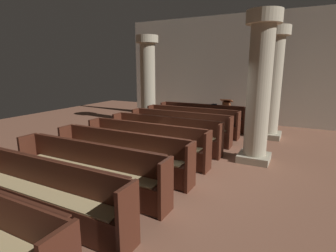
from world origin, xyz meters
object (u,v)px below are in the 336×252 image
at_px(pew_row_1, 191,120).
at_px(pillar_aisle_side, 272,82).
at_px(pew_row_6, 88,168).
at_px(pillar_far_side, 148,79).
at_px(pew_row_4, 146,141).
at_px(pew_row_2, 179,126).
at_px(hymn_book, 214,104).
at_px(pew_row_0, 201,116).
at_px(pew_row_5, 121,152).
at_px(pillar_aisle_rear, 259,87).
at_px(pew_row_3, 165,133).
at_px(lectern, 226,114).
at_px(pew_row_7, 41,190).

relative_size(pew_row_1, pillar_aisle_side, 0.94).
xyz_separation_m(pew_row_6, pillar_far_side, (-2.45, 6.17, 1.38)).
xyz_separation_m(pew_row_4, pew_row_6, (0.00, -2.04, 0.00)).
height_order(pew_row_2, pillar_aisle_side, pillar_aisle_side).
bearing_deg(pew_row_6, hymn_book, 86.00).
bearing_deg(pew_row_0, pew_row_6, -90.00).
bearing_deg(pew_row_5, pew_row_2, 90.00).
relative_size(pillar_aisle_side, hymn_book, 18.50).
bearing_deg(pillar_aisle_rear, pew_row_3, -175.95).
bearing_deg(pew_row_2, lectern, 77.75).
bearing_deg(pew_row_7, pew_row_1, 90.00).
bearing_deg(pillar_far_side, hymn_book, 3.07).
bearing_deg(pillar_aisle_side, pillar_far_side, 176.51).
height_order(pew_row_4, pew_row_6, same).
bearing_deg(lectern, hymn_book, -104.82).
height_order(pew_row_7, lectern, lectern).
height_order(pew_row_0, pew_row_1, same).
bearing_deg(pew_row_7, pew_row_0, 90.00).
height_order(pew_row_0, pew_row_5, same).
bearing_deg(pew_row_0, pew_row_2, -90.00).
relative_size(pew_row_0, pillar_aisle_rear, 0.94).
distance_m(pillar_aisle_side, hymn_book, 2.30).
xyz_separation_m(pew_row_1, pillar_aisle_rear, (2.50, -1.87, 1.38)).
bearing_deg(pew_row_3, pew_row_1, 90.00).
distance_m(pew_row_0, pew_row_3, 3.07).
distance_m(pew_row_4, pillar_aisle_rear, 3.09).
bearing_deg(pew_row_0, hymn_book, 23.23).
height_order(pew_row_3, pew_row_7, same).
bearing_deg(pew_row_7, pew_row_6, 90.00).
distance_m(pillar_aisle_rear, hymn_book, 3.82).
distance_m(pew_row_4, pew_row_7, 3.07).
bearing_deg(pillar_far_side, pew_row_4, -59.31).
height_order(pillar_aisle_side, pillar_far_side, same).
distance_m(pew_row_7, pillar_aisle_side, 7.45).
relative_size(pew_row_3, pew_row_5, 1.00).
relative_size(pew_row_5, pew_row_7, 1.00).
xyz_separation_m(pew_row_2, pew_row_4, (0.00, -2.04, 0.00)).
relative_size(pew_row_3, pew_row_6, 1.00).
bearing_deg(pew_row_4, pew_row_0, 90.00).
relative_size(pew_row_4, pillar_aisle_rear, 0.94).
relative_size(pew_row_6, pillar_aisle_side, 0.94).
height_order(pew_row_6, pillar_aisle_rear, pillar_aisle_rear).
xyz_separation_m(pew_row_5, pew_row_7, (0.00, -2.04, 0.00)).
xyz_separation_m(pew_row_7, pillar_aisle_rear, (2.50, 4.26, 1.38)).
relative_size(pew_row_5, pillar_aisle_side, 0.94).
bearing_deg(pew_row_1, pew_row_3, -90.00).
height_order(pew_row_5, hymn_book, hymn_book).
xyz_separation_m(pew_row_7, lectern, (0.68, 8.24, -0.05)).
xyz_separation_m(pew_row_4, hymn_book, (0.44, 4.28, 0.45)).
distance_m(pillar_aisle_side, pillar_aisle_rear, 2.62).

